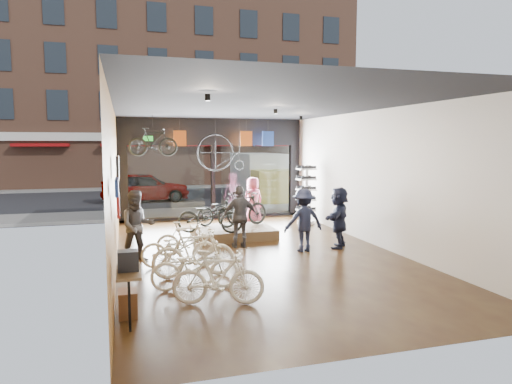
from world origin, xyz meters
name	(u,v)px	position (x,y,z in m)	size (l,w,h in m)	color
ground_plane	(257,254)	(0.00, 0.00, -0.02)	(7.00, 12.00, 0.04)	black
ceiling	(257,105)	(0.00, 0.00, 3.82)	(7.00, 12.00, 0.04)	black
wall_left	(114,184)	(-3.52, 0.00, 1.90)	(0.04, 12.00, 3.80)	#94651F
wall_right	(378,178)	(3.52, 0.00, 1.90)	(0.04, 12.00, 3.80)	beige
wall_back	(386,217)	(0.00, -6.02, 1.90)	(7.00, 0.04, 3.80)	beige
storefront	(213,169)	(0.00, 6.00, 1.90)	(7.00, 0.26, 3.80)	black
exit_sign	(148,139)	(-2.40, 5.88, 3.05)	(0.35, 0.06, 0.18)	#198C26
street_road	(184,194)	(0.00, 15.00, -0.01)	(30.00, 18.00, 0.02)	black
sidewalk_near	(208,212)	(0.00, 7.20, 0.06)	(30.00, 2.40, 0.12)	slate
sidewalk_far	(176,187)	(0.00, 19.00, 0.06)	(30.00, 2.00, 0.12)	slate
opposite_building	(170,84)	(0.00, 21.50, 7.00)	(26.00, 5.00, 14.00)	brown
street_car	(146,187)	(-2.26, 12.00, 0.73)	(1.72, 4.28, 1.46)	gray
box_truck	(263,177)	(3.55, 11.00, 1.18)	(1.99, 5.98, 2.36)	silver
floor_bike_1	(218,277)	(-1.73, -3.46, 0.49)	(0.46, 1.64, 0.99)	silver
floor_bike_2	(195,267)	(-1.99, -2.50, 0.45)	(0.60, 1.73, 0.91)	silver
floor_bike_3	(194,252)	(-1.89, -1.65, 0.54)	(0.51, 1.79, 1.08)	silver
floor_bike_4	(180,248)	(-2.09, -0.77, 0.46)	(0.61, 1.76, 0.92)	silver
floor_bike_5	(186,239)	(-1.81, 0.19, 0.45)	(0.43, 1.51, 0.91)	silver
display_platform	(233,232)	(-0.11, 2.23, 0.15)	(2.40, 1.80, 0.30)	#503924
display_bike_left	(210,216)	(-0.94, 1.58, 0.79)	(0.65, 1.88, 0.99)	black
display_bike_mid	(243,209)	(0.24, 2.37, 0.85)	(0.51, 1.82, 1.10)	black
display_bike_right	(221,210)	(-0.33, 2.88, 0.77)	(0.62, 1.77, 0.93)	black
customer_1	(138,226)	(-3.00, 0.04, 0.87)	(0.85, 0.66, 1.74)	#3F3F44
customer_2	(240,217)	(-0.24, 0.83, 0.86)	(1.01, 0.42, 1.72)	#3F3F44
customer_3	(304,220)	(1.27, -0.10, 0.84)	(1.08, 0.62, 1.68)	#161C33
customer_4	(253,200)	(1.17, 4.49, 0.84)	(0.82, 0.53, 1.67)	#CC4C72
customer_5	(339,217)	(2.38, 0.06, 0.84)	(1.56, 0.50, 1.68)	#161C33
sunglasses_rack	(306,195)	(2.95, 3.81, 1.06)	(0.62, 0.51, 2.11)	white
wall_merch	(120,239)	(-3.38, -3.50, 1.30)	(0.40, 2.40, 2.60)	navy
penny_farthing	(223,154)	(0.16, 4.86, 2.50)	(1.66, 0.06, 1.33)	black
hung_bike	(153,142)	(-2.33, 4.20, 2.93)	(0.45, 1.58, 0.95)	black
jersey_left	(180,138)	(-1.33, 5.20, 3.05)	(0.45, 0.03, 0.55)	#CC5919
jersey_mid	(246,139)	(1.12, 5.20, 3.05)	(0.45, 0.03, 0.55)	#CC5919
jersey_right	(268,139)	(1.96, 5.20, 3.05)	(0.45, 0.03, 0.55)	#1E3F99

